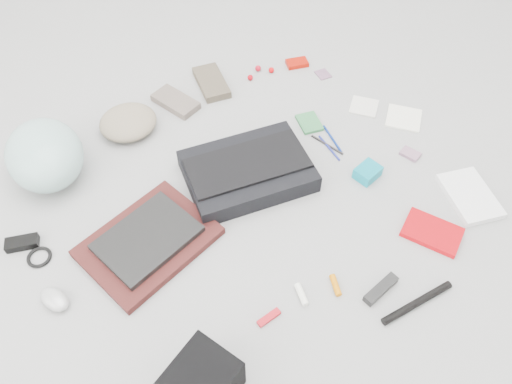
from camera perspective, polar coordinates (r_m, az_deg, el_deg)
ground_plane at (r=1.76m, az=0.00°, el=-1.01°), size 4.00×4.00×0.00m
messenger_bag at (r=1.80m, az=-0.96°, el=2.39°), size 0.50×0.41×0.07m
bag_flap at (r=1.77m, az=-0.98°, el=3.29°), size 0.46×0.30×0.01m
laptop_sleeve at (r=1.68m, az=-12.18°, el=-5.60°), size 0.46×0.38×0.03m
laptop at (r=1.66m, az=-12.32°, el=-5.15°), size 0.34×0.28×0.02m
bike_helmet at (r=1.92m, az=-23.01°, el=3.94°), size 0.31×0.37×0.20m
beanie at (r=2.03m, az=-14.41°, el=7.74°), size 0.25×0.24×0.08m
mitten_left at (r=2.12m, az=-9.18°, el=10.15°), size 0.14×0.22×0.03m
mitten_right at (r=2.20m, az=-5.12°, el=12.36°), size 0.16×0.24×0.03m
power_brick at (r=1.81m, az=-25.17°, el=-5.29°), size 0.11×0.08×0.03m
cable_coil at (r=1.77m, az=-23.53°, el=-6.84°), size 0.08×0.08×0.01m
mouse at (r=1.65m, az=-22.04°, el=-11.27°), size 0.09×0.12×0.04m
multitool at (r=1.53m, az=1.48°, el=-14.15°), size 0.08×0.02×0.01m
toiletry_tube_white at (r=1.56m, az=5.22°, el=-11.59°), size 0.04×0.08×0.02m
toiletry_tube_orange at (r=1.59m, az=9.07°, el=-10.47°), size 0.05×0.07×0.02m
u_lock at (r=1.60m, az=14.07°, el=-10.71°), size 0.13×0.04×0.03m
bike_pump at (r=1.61m, az=17.94°, el=-11.94°), size 0.26×0.06×0.02m
book_red at (r=1.77m, az=19.48°, el=-4.35°), size 0.19×0.22×0.02m
book_white at (r=1.91m, az=23.23°, el=-0.41°), size 0.22×0.27×0.02m
notepad at (r=2.03m, az=6.11°, el=7.88°), size 0.11×0.13×0.01m
pen_blue at (r=1.94m, az=8.36°, el=5.01°), size 0.03×0.14×0.01m
pen_black at (r=1.95m, az=8.13°, el=5.37°), size 0.04×0.15×0.01m
pen_navy at (r=1.98m, az=8.72°, el=6.04°), size 0.05×0.15×0.01m
accordion_wallet at (r=1.86m, az=12.64°, el=2.21°), size 0.10×0.08×0.04m
card_deck at (r=1.98m, az=17.21°, el=4.18°), size 0.06×0.08×0.01m
napkin_top at (r=2.14m, az=12.24°, el=9.53°), size 0.15×0.15×0.01m
napkin_bottom at (r=2.12m, az=16.53°, el=8.11°), size 0.19×0.19×0.01m
lollipop_a at (r=2.22m, az=-0.67°, el=12.95°), size 0.03×0.03×0.02m
lollipop_b at (r=2.27m, az=0.24°, el=13.96°), size 0.03×0.03×0.03m
lollipop_c at (r=2.26m, az=1.77°, el=13.76°), size 0.03×0.03×0.02m
altoids_tin at (r=2.31m, az=4.71°, el=14.47°), size 0.11×0.09×0.02m
stamp_sheet at (r=2.27m, az=7.67°, el=13.20°), size 0.07×0.07×0.00m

